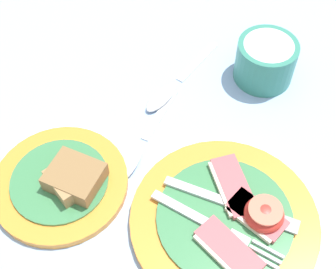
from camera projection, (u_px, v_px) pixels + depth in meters
ground_plane at (159, 219)px, 0.63m from camera, size 3.00×3.00×0.00m
breakfast_plate at (228, 219)px, 0.61m from camera, size 0.25×0.25×0.04m
bread_plate at (65, 180)px, 0.65m from camera, size 0.19×0.19×0.04m
sugar_cup at (266, 60)px, 0.75m from camera, size 0.10×0.10×0.07m
teaspoon_by_saucer at (137, 150)px, 0.68m from camera, size 0.04×0.19×0.01m
teaspoon_near_cup at (171, 88)px, 0.76m from camera, size 0.07×0.19×0.01m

